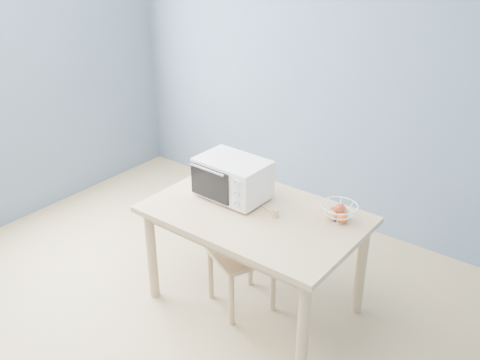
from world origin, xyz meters
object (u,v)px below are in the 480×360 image
Objects in this scene: toaster_oven at (230,177)px; dining_table at (255,225)px; fruit_basket at (339,212)px; dining_chair at (246,255)px.

dining_table is at bearing -14.31° from toaster_oven.
fruit_basket is (0.48, 0.24, 0.16)m from dining_table.
toaster_oven is at bearing -179.76° from dining_chair.
dining_table is 0.26m from dining_chair.
dining_table is 0.37m from toaster_oven.
dining_table is 4.50× the size of fruit_basket.
dining_table is 2.88× the size of toaster_oven.
dining_table is at bearing -153.48° from fruit_basket.
toaster_oven is 0.60× the size of dining_chair.
toaster_oven is 0.77m from fruit_basket.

